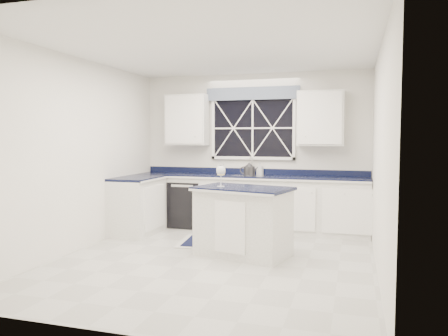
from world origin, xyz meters
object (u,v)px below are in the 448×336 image
(kettle, at_px, (249,170))
(wine_glass, at_px, (221,171))
(island, at_px, (243,221))
(soap_bottle, at_px, (260,169))
(dishwasher, at_px, (189,203))
(faucet, at_px, (252,165))

(kettle, relative_size, wine_glass, 1.04)
(kettle, bearing_deg, wine_glass, -91.92)
(island, bearing_deg, soap_bottle, 108.74)
(dishwasher, bearing_deg, island, -48.82)
(dishwasher, relative_size, kettle, 2.62)
(wine_glass, bearing_deg, faucet, 89.96)
(island, bearing_deg, faucet, 113.42)
(dishwasher, bearing_deg, soap_bottle, 8.22)
(dishwasher, xyz_separation_m, soap_bottle, (1.25, 0.18, 0.64))
(dishwasher, xyz_separation_m, kettle, (1.11, -0.02, 0.63))
(faucet, bearing_deg, island, -80.51)
(faucet, distance_m, kettle, 0.22)
(wine_glass, relative_size, soap_bottle, 1.40)
(island, relative_size, wine_glass, 4.62)
(wine_glass, distance_m, soap_bottle, 1.83)
(dishwasher, height_order, kettle, kettle)
(kettle, distance_m, wine_glass, 1.62)
(kettle, height_order, wine_glass, wine_glass)
(faucet, height_order, kettle, faucet)
(faucet, bearing_deg, wine_glass, -90.04)
(faucet, xyz_separation_m, island, (0.30, -1.79, -0.63))
(wine_glass, bearing_deg, soap_bottle, 85.24)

